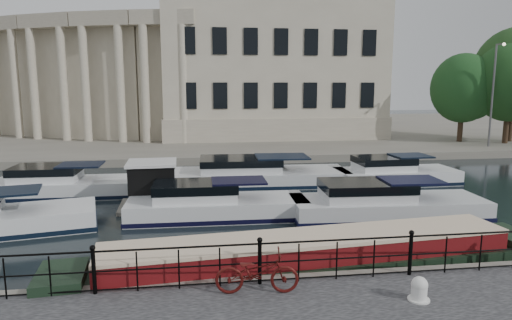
{
  "coord_description": "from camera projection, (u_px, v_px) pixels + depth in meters",
  "views": [
    {
      "loc": [
        -1.59,
        -12.96,
        5.52
      ],
      "look_at": [
        0.5,
        2.0,
        3.0
      ],
      "focal_mm": 32.0,
      "sensor_mm": 36.0,
      "label": 1
    }
  ],
  "objects": [
    {
      "name": "ground_plane",
      "position": [
        249.0,
        269.0,
        13.79
      ],
      "size": [
        160.0,
        160.0,
        0.0
      ],
      "primitive_type": "plane",
      "color": "black",
      "rests_on": "ground"
    },
    {
      "name": "far_bank",
      "position": [
        207.0,
        131.0,
        51.84
      ],
      "size": [
        120.0,
        42.0,
        0.55
      ],
      "primitive_type": "cube",
      "color": "#6B665B",
      "rests_on": "ground_plane"
    },
    {
      "name": "railing",
      "position": [
        260.0,
        259.0,
        11.39
      ],
      "size": [
        24.14,
        0.14,
        1.22
      ],
      "color": "black",
      "rests_on": "near_quay"
    },
    {
      "name": "civic_building",
      "position": [
        197.0,
        69.0,
        46.4
      ],
      "size": [
        53.55,
        31.84,
        16.85
      ],
      "color": "#ADA38C",
      "rests_on": "far_bank"
    },
    {
      "name": "bicycle",
      "position": [
        257.0,
        272.0,
        10.9
      ],
      "size": [
        2.06,
        0.88,
        1.05
      ],
      "primitive_type": "imported",
      "rotation": [
        0.0,
        0.0,
        1.48
      ],
      "color": "#470E0C",
      "rests_on": "near_quay"
    },
    {
      "name": "mooring_bollard",
      "position": [
        419.0,
        289.0,
        10.58
      ],
      "size": [
        0.51,
        0.51,
        0.57
      ],
      "color": "silver",
      "rests_on": "near_quay"
    },
    {
      "name": "narrowboat",
      "position": [
        311.0,
        263.0,
        13.28
      ],
      "size": [
        15.08,
        3.44,
        1.55
      ],
      "rotation": [
        0.0,
        0.0,
        0.1
      ],
      "color": "black",
      "rests_on": "ground_plane"
    },
    {
      "name": "harbour_hut",
      "position": [
        153.0,
        187.0,
        20.49
      ],
      "size": [
        3.02,
        2.54,
        2.18
      ],
      "rotation": [
        0.0,
        0.0,
        0.03
      ],
      "color": "#6B665B",
      "rests_on": "ground_plane"
    },
    {
      "name": "cabin_cruisers",
      "position": [
        225.0,
        194.0,
        21.63
      ],
      "size": [
        27.23,
        10.94,
        1.99
      ],
      "color": "white",
      "rests_on": "ground_plane"
    },
    {
      "name": "trees",
      "position": [
        504.0,
        81.0,
        38.72
      ],
      "size": [
        10.56,
        7.61,
        9.79
      ],
      "color": "black",
      "rests_on": "far_bank"
    }
  ]
}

